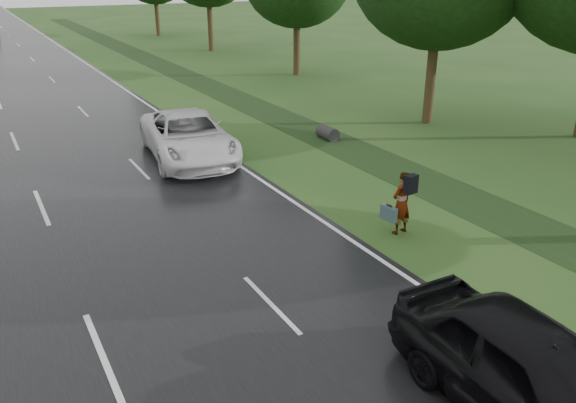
% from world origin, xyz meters
% --- Properties ---
extents(ground, '(220.00, 220.00, 0.00)m').
position_xyz_m(ground, '(0.00, 0.00, 0.00)').
color(ground, '#244819').
rests_on(ground, ground).
extents(edge_stripe_east, '(0.12, 180.00, 0.01)m').
position_xyz_m(edge_stripe_east, '(6.75, 45.00, 0.04)').
color(edge_stripe_east, silver).
rests_on(edge_stripe_east, road).
extents(drainage_ditch, '(2.20, 120.00, 0.56)m').
position_xyz_m(drainage_ditch, '(11.50, 18.71, 0.04)').
color(drainage_ditch, black).
rests_on(drainage_ditch, ground).
extents(pedestrian, '(0.84, 0.67, 1.74)m').
position_xyz_m(pedestrian, '(8.18, 1.42, 0.90)').
color(pedestrian, '#A5998C').
rests_on(pedestrian, ground).
extents(white_pickup, '(3.54, 6.37, 1.69)m').
position_xyz_m(white_pickup, '(5.50, 10.27, 0.88)').
color(white_pickup, silver).
rests_on(white_pickup, road).
extents(dark_sedan, '(2.17, 5.09, 1.72)m').
position_xyz_m(dark_sedan, '(5.43, -4.90, 0.90)').
color(dark_sedan, black).
rests_on(dark_sedan, road).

